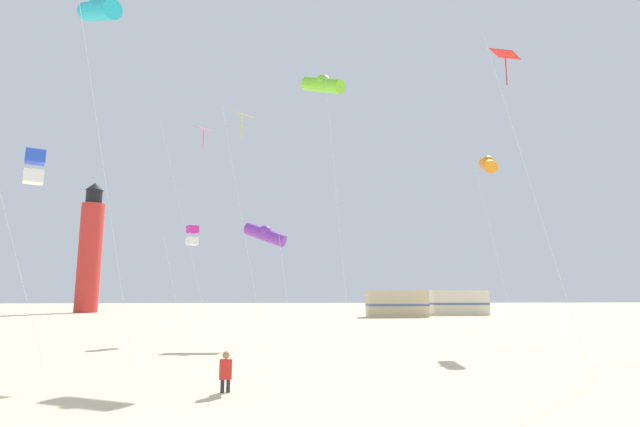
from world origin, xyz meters
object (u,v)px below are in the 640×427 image
Objects in this scene: kite_diamond_scarlet at (507,66)px; kite_tube_violet at (265,234)px; kite_flyer_standing at (226,371)px; kite_tube_orange at (488,164)px; kite_box_magenta at (192,236)px; kite_tube_lime at (323,84)px; rv_van_cream at (459,303)px; kite_box_blue at (34,167)px; rv_van_tan at (397,304)px; kite_diamond_gold at (242,124)px; kite_diamond_rainbow at (202,138)px; lighthouse_distant at (90,251)px; kite_tube_cyan at (99,10)px.

kite_tube_violet is at bearing 130.16° from kite_diamond_scarlet.
kite_flyer_standing is 19.98m from kite_tube_orange.
kite_tube_lime is at bearing -38.47° from kite_box_magenta.
kite_flyer_standing is at bearing -116.57° from rv_van_cream.
rv_van_cream is at bearing -123.71° from kite_flyer_standing.
kite_tube_orange is 10.71m from kite_diamond_scarlet.
kite_box_blue is 1.16× the size of rv_van_tan.
kite_diamond_rainbow is (-2.95, 5.55, 1.03)m from kite_diamond_gold.
lighthouse_distant reaches higher than rv_van_tan.
kite_diamond_scarlet is at bearing -106.00° from rv_van_cream.
kite_box_magenta reaches higher than rv_van_tan.
kite_tube_violet is (0.24, 12.99, 5.31)m from kite_flyer_standing.
rv_van_tan is at bearing 62.89° from kite_tube_violet.
kite_box_magenta is (-4.40, 1.76, 0.09)m from kite_tube_violet.
kite_diamond_gold is at bearing -122.62° from rv_van_cream.
kite_diamond_gold is at bearing 149.16° from kite_diamond_scarlet.
kite_box_magenta is 0.57× the size of kite_diamond_scarlet.
kite_box_blue is at bearing -170.13° from kite_tube_cyan.
kite_tube_lime is 32.60m from rv_van_tan.
rv_van_cream is at bearing 74.58° from kite_tube_orange.
kite_diamond_gold is 1.50× the size of kite_box_blue.
lighthouse_distant is at bearing 170.23° from rv_van_cream.
kite_tube_lime is at bearing -34.86° from kite_diamond_rainbow.
kite_box_blue is (-6.41, -5.46, -3.62)m from kite_diamond_gold.
kite_tube_lime reaches higher than kite_diamond_scarlet.
kite_tube_orange reaches higher than kite_flyer_standing.
rv_van_cream is (45.41, -7.97, -6.45)m from lighthouse_distant.
kite_tube_lime is 2.08× the size of kite_box_magenta.
kite_tube_lime is 9.55m from kite_diamond_scarlet.
kite_diamond_gold reaches higher than kite_box_magenta.
kite_tube_violet reaches higher than rv_van_cream.
kite_tube_violet is at bearing -56.05° from lighthouse_distant.
kite_tube_cyan is at bearing -145.38° from kite_tube_lime.
kite_diamond_rainbow is 1.93× the size of rv_van_cream.
rv_van_tan is at bearing -115.85° from kite_flyer_standing.
kite_tube_cyan is 2.14× the size of rv_van_cream.
kite_tube_cyan reaches higher than kite_tube_violet.
lighthouse_distant reaches higher than kite_tube_violet.
kite_flyer_standing is 15.60m from kite_tube_lime.
rv_van_cream is at bearing 54.08° from kite_tube_violet.
kite_tube_cyan is 2.09× the size of kite_box_magenta.
kite_flyer_standing is at bearing -75.24° from kite_diamond_rainbow.
kite_box_blue is (-1.63, -0.28, -6.08)m from kite_tube_cyan.
rv_van_tan and rv_van_cream have the same top height.
kite_tube_violet reaches higher than kite_box_magenta.
kite_diamond_rainbow is 1.92× the size of rv_van_tan.
kite_diamond_gold is 0.67× the size of lighthouse_distant.
kite_diamond_gold is 7.46m from kite_tube_cyan.
kite_tube_lime reaches higher than rv_van_tan.
kite_box_blue is 1.17× the size of rv_van_cream.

